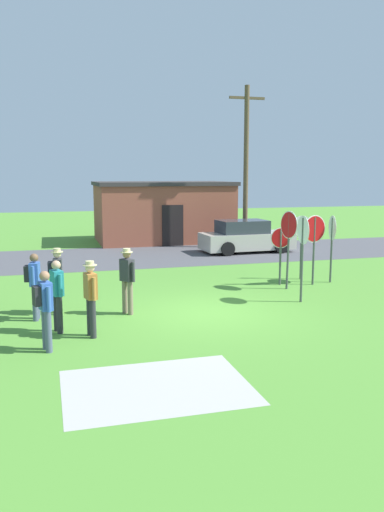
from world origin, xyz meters
TOP-DOWN VIEW (x-y plane):
  - ground_plane at (0.00, 0.00)m, footprint 80.00×80.00m
  - street_asphalt at (0.00, 10.02)m, footprint 60.00×6.40m
  - concrete_path at (-2.30, -4.41)m, footprint 3.20×2.40m
  - building_background at (2.16, 15.15)m, footprint 7.27×4.79m
  - utility_pole at (5.53, 11.42)m, footprint 1.80×0.24m
  - parked_car_on_street at (5.00, 9.95)m, footprint 4.37×2.15m
  - stop_sign_low_front at (3.33, 2.09)m, footprint 0.18×0.87m
  - stop_sign_center_cluster at (4.44, 2.46)m, footprint 0.89×0.21m
  - stop_sign_far_back at (3.36, 2.71)m, footprint 0.67×0.11m
  - stop_sign_rear_left at (2.94, 0.41)m, footprint 0.08×0.81m
  - stop_sign_rear_right at (5.20, 2.63)m, footprint 0.22×0.81m
  - stop_sign_leaning_right at (4.48, 3.43)m, footprint 0.71×0.17m
  - person_in_dark_shirt at (-4.37, 0.54)m, footprint 0.40×0.56m
  - person_holding_notes at (-2.05, 0.47)m, footprint 0.38×0.49m
  - person_in_teal at (-3.85, -0.70)m, footprint 0.32×0.55m
  - person_near_signs at (-3.81, 0.99)m, footprint 0.41×0.57m
  - person_with_sunhat at (-4.12, -1.98)m, footprint 0.42×0.55m
  - person_in_blue at (-3.13, -1.25)m, footprint 0.32×0.56m

SIDE VIEW (x-z plane):
  - ground_plane at x=0.00m, z-range 0.00..0.00m
  - concrete_path at x=-2.30m, z-range 0.00..0.01m
  - street_asphalt at x=0.00m, z-range 0.00..0.01m
  - parked_car_on_street at x=5.00m, z-range -0.07..1.44m
  - person_in_teal at x=-3.85m, z-range 0.11..1.80m
  - person_in_dark_shirt at x=-4.37m, z-range 0.14..1.83m
  - person_with_sunhat at x=-4.12m, z-range 0.14..1.83m
  - person_holding_notes at x=-2.05m, z-range 0.12..1.85m
  - person_in_blue at x=-3.13m, z-range 0.12..1.85m
  - person_near_signs at x=-3.81m, z-range 0.14..1.88m
  - stop_sign_far_back at x=3.36m, z-range 0.33..2.24m
  - stop_sign_leaning_right at x=4.48m, z-range 0.40..2.62m
  - stop_sign_rear_right at x=5.20m, z-range 0.43..2.70m
  - stop_sign_center_cluster at x=4.44m, z-range 0.45..2.76m
  - building_background at x=2.16m, z-range 0.01..3.24m
  - stop_sign_rear_left at x=2.94m, z-range 0.47..2.96m
  - stop_sign_low_front at x=3.33m, z-range 0.48..2.98m
  - utility_pole at x=5.53m, z-range 0.18..8.05m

